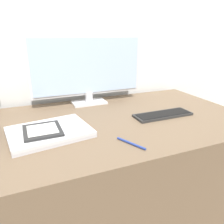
{
  "coord_description": "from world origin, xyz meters",
  "views": [
    {
      "loc": [
        -0.36,
        -0.79,
        1.1
      ],
      "look_at": [
        -0.01,
        0.06,
        0.77
      ],
      "focal_mm": 35.0,
      "sensor_mm": 36.0,
      "label": 1
    }
  ],
  "objects_px": {
    "keyboard": "(163,115)",
    "laptop": "(49,132)",
    "pen": "(131,143)",
    "ereader": "(43,130)",
    "monitor": "(88,69)"
  },
  "relations": [
    {
      "from": "laptop",
      "to": "pen",
      "type": "relative_size",
      "value": 2.8
    },
    {
      "from": "laptop",
      "to": "pen",
      "type": "height_order",
      "value": "laptop"
    },
    {
      "from": "keyboard",
      "to": "laptop",
      "type": "bearing_deg",
      "value": -179.67
    },
    {
      "from": "keyboard",
      "to": "pen",
      "type": "bearing_deg",
      "value": -144.22
    },
    {
      "from": "keyboard",
      "to": "laptop",
      "type": "height_order",
      "value": "laptop"
    },
    {
      "from": "keyboard",
      "to": "ereader",
      "type": "height_order",
      "value": "ereader"
    },
    {
      "from": "keyboard",
      "to": "monitor",
      "type": "bearing_deg",
      "value": 129.0
    },
    {
      "from": "laptop",
      "to": "pen",
      "type": "distance_m",
      "value": 0.34
    },
    {
      "from": "keyboard",
      "to": "laptop",
      "type": "relative_size",
      "value": 0.87
    },
    {
      "from": "pen",
      "to": "laptop",
      "type": "bearing_deg",
      "value": 142.92
    },
    {
      "from": "monitor",
      "to": "pen",
      "type": "xyz_separation_m",
      "value": [
        -0.01,
        -0.56,
        -0.2
      ]
    },
    {
      "from": "monitor",
      "to": "pen",
      "type": "bearing_deg",
      "value": -90.66
    },
    {
      "from": "monitor",
      "to": "ereader",
      "type": "distance_m",
      "value": 0.51
    },
    {
      "from": "ereader",
      "to": "pen",
      "type": "height_order",
      "value": "ereader"
    },
    {
      "from": "laptop",
      "to": "monitor",
      "type": "bearing_deg",
      "value": 51.72
    }
  ]
}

